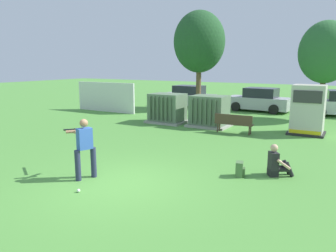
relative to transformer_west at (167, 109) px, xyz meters
name	(u,v)px	position (x,y,z in m)	size (l,w,h in m)	color
ground_plane	(118,184)	(3.56, -8.89, -0.79)	(96.00, 96.00, 0.00)	#51933D
fence_panel	(106,97)	(-5.82, 1.61, 0.21)	(4.80, 0.12, 2.00)	silver
transformer_west	(167,109)	(0.00, 0.00, 0.00)	(2.10, 1.70, 1.62)	#9E9B93
transformer_mid_west	(209,112)	(2.48, 0.10, 0.00)	(2.10, 1.70, 1.62)	#9E9B93
generator_enclosure	(308,110)	(7.18, 0.60, 0.35)	(1.60, 1.40, 2.30)	#262626
park_bench	(234,122)	(4.16, -0.97, -0.25)	(1.81, 0.45, 0.92)	#4C3828
batter	(84,145)	(2.44, -8.98, 0.19)	(1.58, 0.86, 1.74)	#282D4C
sports_ball	(78,191)	(3.04, -9.86, -0.74)	(0.09, 0.09, 0.09)	white
seated_spectator	(277,164)	(7.17, -6.04, -0.41)	(0.78, 0.68, 0.96)	black
backpack	(240,169)	(6.26, -6.62, -0.57)	(0.32, 0.36, 0.44)	#4C723F
tree_left	(199,42)	(-0.84, 5.98, 3.95)	(3.62, 3.62, 6.91)	brown
tree_center_left	(326,52)	(7.34, 5.24, 3.09)	(2.96, 2.96, 5.65)	#4C3828
parked_car_leftmost	(188,97)	(-2.08, 6.73, -0.04)	(4.31, 2.15, 1.62)	#B2B2B7
parked_car_left_of_center	(259,100)	(3.31, 6.98, -0.04)	(4.30, 2.11, 1.62)	#B2B2B7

